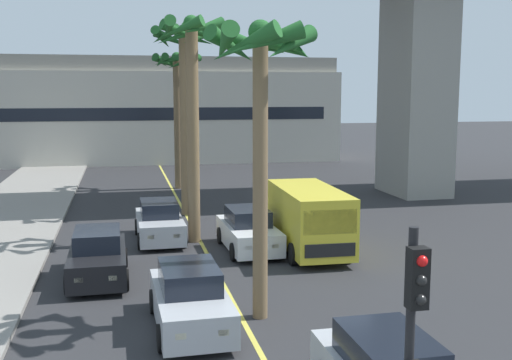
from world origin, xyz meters
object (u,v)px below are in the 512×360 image
palm_tree_near_median (177,82)px  palm_tree_farthest_median (261,81)px  car_queue_front (190,300)px  car_queue_second (248,231)px  car_queue_third (160,223)px  delivery_van (309,218)px  car_queue_fifth (98,257)px  palm_tree_mid_median (192,80)px  palm_tree_far_median (184,71)px  traffic_light_median_near (412,345)px

palm_tree_near_median → palm_tree_farthest_median: palm_tree_near_median is taller
car_queue_front → palm_tree_near_median: (1.78, 22.66, 5.68)m
car_queue_second → palm_tree_farthest_median: 8.75m
car_queue_third → palm_tree_near_median: size_ratio=0.51×
car_queue_second → delivery_van: bearing=-19.7°
car_queue_fifth → palm_tree_mid_median: (3.52, 4.29, 5.55)m
car_queue_front → palm_tree_mid_median: (1.15, 8.90, 5.55)m
car_queue_second → palm_tree_near_median: palm_tree_near_median is taller
palm_tree_near_median → car_queue_third: bearing=-98.4°
palm_tree_near_median → palm_tree_mid_median: 13.77m
palm_tree_near_median → palm_tree_far_median: 8.26m
car_queue_second → delivery_van: (2.09, -0.75, 0.57)m
car_queue_third → palm_tree_farthest_median: (2.04, -9.07, 5.37)m
delivery_van → palm_tree_near_median: palm_tree_near_median is taller
car_queue_third → palm_tree_farthest_median: bearing=-77.3°
car_queue_fifth → traffic_light_median_near: traffic_light_median_near is taller
car_queue_third → palm_tree_mid_median: 5.72m
car_queue_second → palm_tree_far_median: 9.60m
traffic_light_median_near → palm_tree_mid_median: 17.35m
car_queue_fifth → palm_tree_mid_median: palm_tree_mid_median is taller
car_queue_second → palm_tree_mid_median: bearing=135.5°
traffic_light_median_near → palm_tree_near_median: 30.95m
car_queue_second → palm_tree_far_median: bearing=102.1°
traffic_light_median_near → palm_tree_far_median: palm_tree_far_median is taller
palm_tree_near_median → car_queue_second: bearing=-85.7°
car_queue_front → palm_tree_far_median: 15.70m
traffic_light_median_near → palm_tree_farthest_median: bearing=90.3°
car_queue_fifth → delivery_van: bearing=13.5°
palm_tree_near_median → palm_tree_mid_median: (-0.63, -13.76, -0.14)m
palm_tree_near_median → car_queue_fifth: bearing=-103.0°
car_queue_third → delivery_van: (5.21, -2.99, 0.57)m
car_queue_second → palm_tree_mid_median: palm_tree_mid_median is taller
delivery_van → palm_tree_mid_median: bearing=147.2°
car_queue_second → palm_tree_farthest_median: bearing=-99.0°
car_queue_third → traffic_light_median_near: (2.08, -17.45, 1.99)m
car_queue_front → palm_tree_farthest_median: size_ratio=0.54×
car_queue_fifth → car_queue_second: bearing=25.4°
palm_tree_near_median → palm_tree_farthest_median: (0.08, -22.34, -0.31)m
traffic_light_median_near → palm_tree_farthest_median: palm_tree_farthest_median is taller
car_queue_fifth → palm_tree_far_median: 12.13m
delivery_van → palm_tree_mid_median: (-3.89, 2.51, 4.98)m
car_queue_front → delivery_van: (5.04, 6.39, 0.57)m
car_queue_front → palm_tree_farthest_median: bearing=9.5°
car_queue_second → traffic_light_median_near: size_ratio=0.99×
car_queue_third → palm_tree_far_median: palm_tree_far_median is taller
palm_tree_far_median → traffic_light_median_near: bearing=-88.7°
car_queue_third → palm_tree_far_median: 8.03m
car_queue_second → car_queue_front: bearing=-112.4°
car_queue_third → palm_tree_farthest_median: palm_tree_farthest_median is taller
car_queue_second → delivery_van: delivery_van is taller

